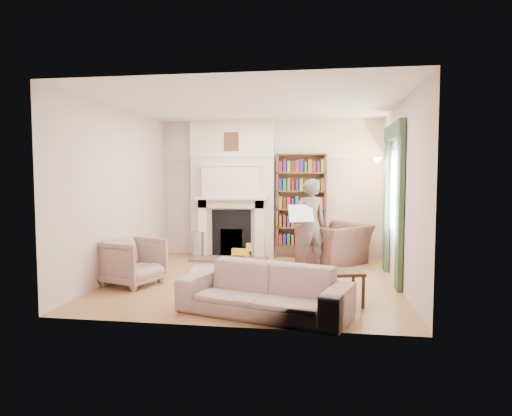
% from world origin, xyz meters
% --- Properties ---
extents(floor, '(4.50, 4.50, 0.00)m').
position_xyz_m(floor, '(0.00, 0.00, 0.00)').
color(floor, brown).
rests_on(floor, ground).
extents(ceiling, '(4.50, 4.50, 0.00)m').
position_xyz_m(ceiling, '(0.00, 0.00, 2.80)').
color(ceiling, white).
rests_on(ceiling, wall_back).
extents(wall_back, '(4.50, 0.00, 4.50)m').
position_xyz_m(wall_back, '(0.00, 2.25, 1.40)').
color(wall_back, beige).
rests_on(wall_back, floor).
extents(wall_front, '(4.50, 0.00, 4.50)m').
position_xyz_m(wall_front, '(0.00, -2.25, 1.40)').
color(wall_front, beige).
rests_on(wall_front, floor).
extents(wall_left, '(0.00, 4.50, 4.50)m').
position_xyz_m(wall_left, '(-2.25, 0.00, 1.40)').
color(wall_left, beige).
rests_on(wall_left, floor).
extents(wall_right, '(0.00, 4.50, 4.50)m').
position_xyz_m(wall_right, '(2.25, 0.00, 1.40)').
color(wall_right, beige).
rests_on(wall_right, floor).
extents(fireplace, '(1.70, 0.58, 2.80)m').
position_xyz_m(fireplace, '(-0.75, 2.05, 1.39)').
color(fireplace, beige).
rests_on(fireplace, floor).
extents(bookcase, '(1.00, 0.24, 1.85)m').
position_xyz_m(bookcase, '(0.65, 2.12, 1.18)').
color(bookcase, brown).
rests_on(bookcase, floor).
extents(window, '(0.02, 0.90, 1.30)m').
position_xyz_m(window, '(2.23, 0.40, 1.45)').
color(window, silver).
rests_on(window, wall_right).
extents(curtain_left, '(0.07, 0.32, 2.40)m').
position_xyz_m(curtain_left, '(2.20, -0.30, 1.20)').
color(curtain_left, '#314C34').
rests_on(curtain_left, floor).
extents(curtain_right, '(0.07, 0.32, 2.40)m').
position_xyz_m(curtain_right, '(2.20, 1.10, 1.20)').
color(curtain_right, '#314C34').
rests_on(curtain_right, floor).
extents(pelmet, '(0.09, 1.70, 0.24)m').
position_xyz_m(pelmet, '(2.19, 0.40, 2.38)').
color(pelmet, '#314C34').
rests_on(pelmet, wall_right).
extents(wall_sconce, '(0.20, 0.24, 0.24)m').
position_xyz_m(wall_sconce, '(2.03, 1.50, 1.90)').
color(wall_sconce, gold).
rests_on(wall_sconce, wall_right).
extents(rug, '(2.60, 2.15, 0.01)m').
position_xyz_m(rug, '(0.01, 0.34, 0.01)').
color(rug, beige).
rests_on(rug, floor).
extents(armchair_reading, '(1.54, 1.54, 0.76)m').
position_xyz_m(armchair_reading, '(1.31, 1.55, 0.38)').
color(armchair_reading, '#4D2C29').
rests_on(armchair_reading, floor).
extents(armchair_left, '(1.00, 0.98, 0.72)m').
position_xyz_m(armchair_left, '(-1.80, -0.57, 0.36)').
color(armchair_left, '#BDAB9B').
rests_on(armchair_left, floor).
extents(sofa, '(2.21, 1.36, 0.60)m').
position_xyz_m(sofa, '(0.40, -1.74, 0.30)').
color(sofa, '#C1B29F').
rests_on(sofa, floor).
extents(man_reading, '(0.70, 0.59, 1.62)m').
position_xyz_m(man_reading, '(0.86, 0.95, 0.81)').
color(man_reading, '#574A45').
rests_on(man_reading, floor).
extents(newspaper, '(0.46, 0.29, 0.30)m').
position_xyz_m(newspaper, '(0.71, 0.75, 1.03)').
color(newspaper, white).
rests_on(newspaper, man_reading).
extents(coffee_table, '(0.79, 0.62, 0.45)m').
position_xyz_m(coffee_table, '(1.26, -1.19, 0.23)').
color(coffee_table, '#371F13').
rests_on(coffee_table, floor).
extents(paraffin_heater, '(0.24, 0.24, 0.55)m').
position_xyz_m(paraffin_heater, '(-1.41, 1.75, 0.28)').
color(paraffin_heater, '#B7B9BF').
rests_on(paraffin_heater, floor).
extents(rocking_horse, '(0.52, 0.27, 0.43)m').
position_xyz_m(rocking_horse, '(-0.42, 1.08, 0.22)').
color(rocking_horse, gold).
rests_on(rocking_horse, rug).
extents(board_game, '(0.42, 0.42, 0.03)m').
position_xyz_m(board_game, '(-0.84, 0.08, 0.03)').
color(board_game, '#DAC94D').
rests_on(board_game, rug).
extents(game_box_lid, '(0.37, 0.28, 0.06)m').
position_xyz_m(game_box_lid, '(-0.67, 0.43, 0.04)').
color(game_box_lid, red).
rests_on(game_box_lid, rug).
extents(comic_annuals, '(0.78, 0.60, 0.02)m').
position_xyz_m(comic_annuals, '(0.15, -0.50, 0.02)').
color(comic_annuals, red).
rests_on(comic_annuals, rug).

